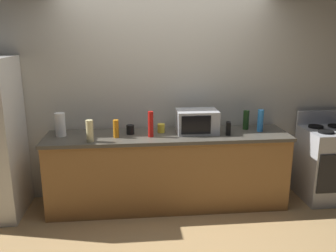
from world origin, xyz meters
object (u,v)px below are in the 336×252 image
microwave (197,121)px  bottle_spray_cleaner (260,120)px  bottle_wine (246,120)px  bottle_hot_sauce (151,124)px  paper_towel_roll (60,125)px  bottle_dish_soap (116,129)px  mug_yellow (161,128)px  bottle_hand_soap (90,131)px  stove_range (327,164)px  cordless_phone (228,128)px  mug_black (130,130)px

microwave → bottle_spray_cleaner: microwave is taller
bottle_wine → bottle_hot_sauce: 1.20m
paper_towel_roll → bottle_dish_soap: 0.65m
bottle_hot_sauce → mug_yellow: bearing=53.0°
microwave → bottle_hand_soap: bearing=-168.2°
stove_range → cordless_phone: size_ratio=7.20×
microwave → bottle_wine: bearing=8.0°
microwave → mug_yellow: (-0.42, 0.05, -0.08)m
paper_towel_roll → cordless_phone: size_ratio=1.80×
stove_range → mug_black: 2.49m
mug_black → microwave: bearing=-0.5°
bottle_hot_sauce → mug_black: (-0.23, 0.14, -0.09)m
microwave → cordless_phone: bearing=-20.1°
cordless_phone → bottle_hand_soap: (-1.56, -0.13, 0.05)m
bottle_spray_cleaner → mug_yellow: size_ratio=2.61×
mug_yellow → bottle_hand_soap: bearing=-159.3°
microwave → bottle_spray_cleaner: bearing=-1.9°
cordless_phone → bottle_dish_soap: bearing=-168.8°
bottle_dish_soap → paper_towel_roll: bearing=169.4°
microwave → cordless_phone: (0.35, -0.13, -0.06)m
cordless_phone → bottle_hot_sauce: 0.90m
bottle_spray_cleaner → mug_black: size_ratio=2.45×
stove_range → microwave: (-1.65, 0.05, 0.57)m
bottle_dish_soap → mug_black: size_ratio=1.87×
bottle_dish_soap → bottle_hot_sauce: 0.39m
bottle_spray_cleaner → bottle_hot_sauce: bearing=-175.5°
bottle_dish_soap → bottle_hand_soap: bearing=-153.2°
stove_range → bottle_hot_sauce: bearing=-177.9°
bottle_spray_cleaner → bottle_dish_soap: bearing=-176.9°
bottle_wine → bottle_dish_soap: size_ratio=1.14×
bottle_dish_soap → mug_yellow: size_ratio=2.00×
bottle_spray_cleaner → bottle_hot_sauce: size_ratio=0.90×
paper_towel_roll → bottle_hand_soap: bearing=-35.7°
bottle_dish_soap → mug_black: bearing=38.0°
stove_range → microwave: size_ratio=2.25×
bottle_hand_soap → bottle_spray_cleaner: bottle_spray_cleaner is taller
bottle_hand_soap → mug_yellow: (0.80, 0.30, -0.07)m
microwave → mug_black: (-0.79, 0.01, -0.08)m
cordless_phone → paper_towel_roll: bearing=-172.2°
cordless_phone → bottle_wine: size_ratio=0.64×
paper_towel_roll → bottle_spray_cleaner: bearing=-0.7°
microwave → mug_yellow: microwave is taller
bottle_spray_cleaner → mug_yellow: bottle_spray_cleaner is taller
cordless_phone → bottle_dish_soap: 1.29m
bottle_hot_sauce → cordless_phone: bearing=0.1°
cordless_phone → bottle_hand_soap: 1.57m
bottle_wine → mug_yellow: 1.05m
mug_black → bottle_hand_soap: bearing=-148.8°
microwave → paper_towel_roll: (-1.58, 0.00, 0.00)m
mug_black → mug_yellow: bearing=6.2°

